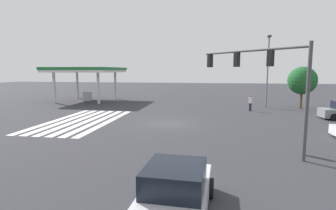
% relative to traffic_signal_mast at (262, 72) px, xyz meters
% --- Properties ---
extents(ground_plane, '(147.96, 147.96, 0.00)m').
position_rel_traffic_signal_mast_xyz_m(ground_plane, '(-6.19, -6.19, -4.31)').
color(ground_plane, '#333338').
extents(crosswalk_markings, '(11.50, 5.35, 0.01)m').
position_rel_traffic_signal_mast_xyz_m(crosswalk_markings, '(-6.19, -13.83, -4.31)').
color(crosswalk_markings, silver).
rests_on(crosswalk_markings, ground_plane).
extents(traffic_signal_mast, '(4.97, 4.97, 5.75)m').
position_rel_traffic_signal_mast_xyz_m(traffic_signal_mast, '(0.00, 0.00, 0.00)').
color(traffic_signal_mast, '#47474C').
rests_on(traffic_signal_mast, ground_plane).
extents(car_0, '(4.56, 2.36, 1.61)m').
position_rel_traffic_signal_mast_xyz_m(car_0, '(7.59, -3.78, -3.58)').
color(car_0, silver).
rests_on(car_0, ground_plane).
extents(gas_station_canopy, '(9.19, 9.19, 4.85)m').
position_rel_traffic_signal_mast_xyz_m(gas_station_canopy, '(-20.70, -20.45, 0.04)').
color(gas_station_canopy, silver).
rests_on(gas_station_canopy, ground_plane).
extents(pedestrian, '(0.41, 0.41, 1.78)m').
position_rel_traffic_signal_mast_xyz_m(pedestrian, '(-14.36, 1.59, -3.31)').
color(pedestrian, '#232842').
rests_on(pedestrian, ground_plane).
extents(street_light_pole_a, '(0.80, 0.36, 8.41)m').
position_rel_traffic_signal_mast_xyz_m(street_light_pole_a, '(-17.39, 3.85, 0.70)').
color(street_light_pole_a, slate).
rests_on(street_light_pole_a, ground_plane).
extents(tree_corner_a, '(3.20, 3.20, 4.86)m').
position_rel_traffic_signal_mast_xyz_m(tree_corner_a, '(-17.25, 7.69, -1.06)').
color(tree_corner_a, brown).
rests_on(tree_corner_a, ground_plane).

